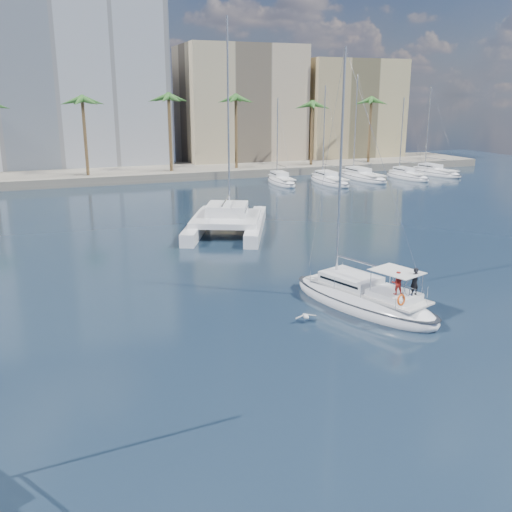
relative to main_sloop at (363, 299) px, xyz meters
name	(u,v)px	position (x,y,z in m)	size (l,w,h in m)	color
ground	(287,326)	(-5.31, -1.08, -0.50)	(160.00, 160.00, 0.00)	black
quay	(122,174)	(-5.31, 59.92, 0.10)	(120.00, 14.00, 1.20)	gray
building_modern	(26,81)	(-17.31, 71.92, 13.50)	(42.00, 16.00, 28.00)	silver
building_beige	(240,107)	(16.69, 68.92, 9.50)	(20.00, 14.00, 20.00)	tan
building_tan_right	(347,112)	(36.69, 66.92, 8.50)	(18.00, 12.00, 18.00)	tan
palm_centre	(121,108)	(-5.31, 55.92, 9.79)	(3.60, 3.60, 12.30)	brown
palm_right	(338,106)	(28.69, 55.92, 9.79)	(3.60, 3.60, 12.30)	brown
main_sloop	(363,299)	(0.00, 0.00, 0.00)	(6.40, 10.79, 15.27)	white
catamaran	(227,219)	(-1.41, 21.17, 0.67)	(11.16, 14.31, 18.57)	white
seagull	(306,316)	(-4.16, -0.92, -0.14)	(1.25, 0.53, 0.23)	silver
moored_yacht_a	(281,184)	(14.69, 45.92, -0.50)	(2.72, 9.35, 11.90)	white
moored_yacht_b	(329,183)	(21.19, 43.92, -0.50)	(3.14, 10.78, 13.72)	white
moored_yacht_c	(362,179)	(27.69, 45.92, -0.50)	(3.55, 12.21, 15.54)	white
moored_yacht_d	(407,179)	(34.19, 43.92, -0.50)	(2.72, 9.35, 11.90)	white
moored_yacht_e	(434,175)	(40.69, 45.92, -0.50)	(3.14, 10.78, 13.72)	white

